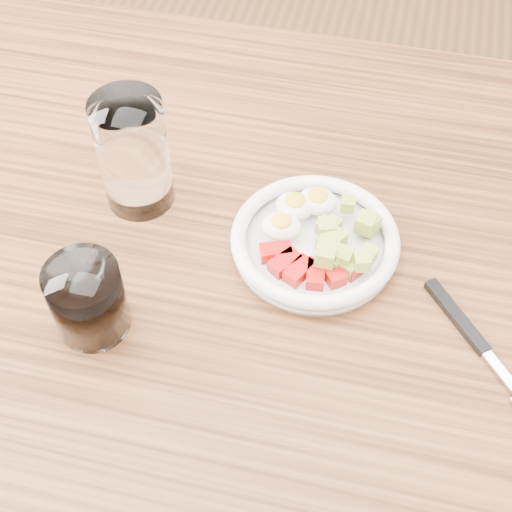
{
  "coord_description": "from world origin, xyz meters",
  "views": [
    {
      "loc": [
        0.09,
        -0.43,
        1.39
      ],
      "look_at": [
        -0.01,
        0.01,
        0.8
      ],
      "focal_mm": 50.0,
      "sensor_mm": 36.0,
      "label": 1
    }
  ],
  "objects": [
    {
      "name": "ground",
      "position": [
        0.0,
        0.0,
        0.0
      ],
      "size": [
        4.0,
        4.0,
        0.0
      ],
      "primitive_type": "plane",
      "color": "brown",
      "rests_on": "ground"
    },
    {
      "name": "dining_table",
      "position": [
        0.0,
        0.0,
        0.67
      ],
      "size": [
        1.5,
        0.9,
        0.77
      ],
      "color": "brown",
      "rests_on": "ground"
    },
    {
      "name": "bowl",
      "position": [
        0.05,
        0.06,
        0.79
      ],
      "size": [
        0.19,
        0.19,
        0.05
      ],
      "color": "white",
      "rests_on": "dining_table"
    },
    {
      "name": "fork",
      "position": [
        0.22,
        -0.02,
        0.77
      ],
      "size": [
        0.14,
        0.16,
        0.01
      ],
      "color": "black",
      "rests_on": "dining_table"
    },
    {
      "name": "water_glass",
      "position": [
        -0.17,
        0.09,
        0.84
      ],
      "size": [
        0.08,
        0.08,
        0.14
      ],
      "primitive_type": "cylinder",
      "color": "white",
      "rests_on": "dining_table"
    },
    {
      "name": "coffee_glass",
      "position": [
        -0.16,
        -0.09,
        0.81
      ],
      "size": [
        0.07,
        0.07,
        0.09
      ],
      "color": "white",
      "rests_on": "dining_table"
    }
  ]
}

